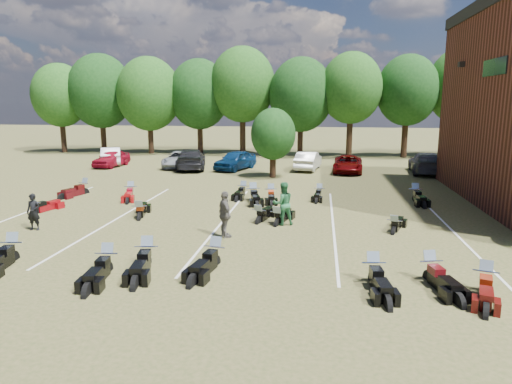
% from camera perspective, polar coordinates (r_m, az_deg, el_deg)
% --- Properties ---
extents(ground, '(160.00, 160.00, 0.00)m').
position_cam_1_polar(ground, '(17.76, 3.35, -6.47)').
color(ground, brown).
rests_on(ground, ground).
extents(car_0, '(2.03, 4.19, 1.38)m').
position_cam_1_polar(car_0, '(40.03, -17.62, 4.02)').
color(car_0, maroon).
rests_on(car_0, ground).
extents(car_1, '(3.31, 4.75, 1.48)m').
position_cam_1_polar(car_1, '(41.56, -17.67, 4.34)').
color(car_1, white).
rests_on(car_1, ground).
extents(car_2, '(2.54, 4.86, 1.31)m').
position_cam_1_polar(car_2, '(38.32, -9.58, 4.03)').
color(car_2, gray).
rests_on(car_2, ground).
extents(car_3, '(3.46, 5.90, 1.60)m').
position_cam_1_polar(car_3, '(37.22, -8.14, 4.10)').
color(car_3, black).
rests_on(car_3, ground).
extents(car_4, '(3.26, 4.83, 1.53)m').
position_cam_1_polar(car_4, '(36.54, -2.59, 4.00)').
color(car_4, navy).
rests_on(car_4, ground).
extents(car_5, '(2.16, 4.61, 1.46)m').
position_cam_1_polar(car_5, '(36.64, 6.52, 3.91)').
color(car_5, '#A6A6A1').
rests_on(car_5, ground).
extents(car_6, '(2.47, 4.79, 1.29)m').
position_cam_1_polar(car_6, '(35.78, 11.41, 3.45)').
color(car_6, '#590505').
rests_on(car_6, ground).
extents(car_7, '(2.66, 5.59, 1.57)m').
position_cam_1_polar(car_7, '(36.98, 20.48, 3.42)').
color(car_7, '#37383C').
rests_on(car_7, ground).
extents(person_black, '(0.60, 0.41, 1.58)m').
position_cam_1_polar(person_black, '(21.54, -26.05, -2.26)').
color(person_black, black).
rests_on(person_black, ground).
extents(person_green, '(1.14, 1.03, 1.93)m').
position_cam_1_polar(person_green, '(20.17, 3.40, -1.45)').
color(person_green, '#286B3C').
rests_on(person_green, ground).
extents(person_grey, '(0.99, 1.19, 1.90)m').
position_cam_1_polar(person_grey, '(18.33, -3.89, -2.81)').
color(person_grey, '#555049').
rests_on(person_grey, ground).
extents(motorcycle_0, '(1.22, 2.59, 1.39)m').
position_cam_1_polar(motorcycle_0, '(17.94, -28.10, -7.64)').
color(motorcycle_0, black).
rests_on(motorcycle_0, ground).
extents(motorcycle_1, '(1.04, 2.46, 1.33)m').
position_cam_1_polar(motorcycle_1, '(15.63, -18.05, -9.55)').
color(motorcycle_1, black).
rests_on(motorcycle_1, ground).
extents(motorcycle_2, '(1.15, 2.53, 1.36)m').
position_cam_1_polar(motorcycle_2, '(15.52, -5.16, -9.16)').
color(motorcycle_2, black).
rests_on(motorcycle_2, ground).
extents(motorcycle_3, '(1.21, 2.60, 1.40)m').
position_cam_1_polar(motorcycle_3, '(15.86, -13.42, -8.99)').
color(motorcycle_3, black).
rests_on(motorcycle_3, ground).
extents(motorcycle_4, '(1.03, 2.43, 1.31)m').
position_cam_1_polar(motorcycle_4, '(14.55, 14.38, -10.93)').
color(motorcycle_4, black).
rests_on(motorcycle_4, ground).
extents(motorcycle_5, '(1.27, 2.46, 1.31)m').
position_cam_1_polar(motorcycle_5, '(15.20, 20.86, -10.35)').
color(motorcycle_5, black).
rests_on(motorcycle_5, ground).
extents(motorcycle_6, '(1.37, 2.40, 1.27)m').
position_cam_1_polar(motorcycle_6, '(15.03, 26.60, -11.08)').
color(motorcycle_6, '#4B0C0A').
rests_on(motorcycle_6, ground).
extents(motorcycle_7, '(1.20, 2.18, 1.16)m').
position_cam_1_polar(motorcycle_7, '(24.76, -25.77, -2.46)').
color(motorcycle_7, maroon).
rests_on(motorcycle_7, ground).
extents(motorcycle_8, '(1.25, 2.40, 1.28)m').
position_cam_1_polar(motorcycle_8, '(21.96, -14.34, -3.32)').
color(motorcycle_8, black).
rests_on(motorcycle_8, ground).
extents(motorcycle_10, '(1.22, 2.28, 1.21)m').
position_cam_1_polar(motorcycle_10, '(20.64, 0.37, -3.89)').
color(motorcycle_10, black).
rests_on(motorcycle_10, ground).
extents(motorcycle_12, '(1.23, 2.29, 1.22)m').
position_cam_1_polar(motorcycle_12, '(20.28, 2.67, -4.19)').
color(motorcycle_12, black).
rests_on(motorcycle_12, ground).
extents(motorcycle_13, '(1.28, 2.12, 1.13)m').
position_cam_1_polar(motorcycle_13, '(19.90, 16.82, -4.98)').
color(motorcycle_13, black).
rests_on(motorcycle_13, ground).
extents(motorcycle_14, '(1.35, 2.47, 1.31)m').
position_cam_1_polar(motorcycle_14, '(28.89, -20.64, -0.22)').
color(motorcycle_14, '#40090D').
rests_on(motorcycle_14, ground).
extents(motorcycle_15, '(1.33, 2.38, 1.26)m').
position_cam_1_polar(motorcycle_15, '(27.06, -15.33, -0.63)').
color(motorcycle_15, '#9C0B0E').
rests_on(motorcycle_15, ground).
extents(motorcycle_16, '(0.82, 2.18, 1.20)m').
position_cam_1_polar(motorcycle_16, '(26.51, -1.62, -0.47)').
color(motorcycle_16, black).
rests_on(motorcycle_16, ground).
extents(motorcycle_17, '(0.97, 2.28, 1.23)m').
position_cam_1_polar(motorcycle_17, '(25.48, 1.87, -0.95)').
color(motorcycle_17, black).
rests_on(motorcycle_17, ground).
extents(motorcycle_18, '(1.37, 2.58, 1.38)m').
position_cam_1_polar(motorcycle_18, '(25.29, -0.34, -1.04)').
color(motorcycle_18, black).
rests_on(motorcycle_18, ground).
extents(motorcycle_19, '(0.82, 2.04, 1.11)m').
position_cam_1_polar(motorcycle_19, '(26.21, 7.88, -0.71)').
color(motorcycle_19, black).
rests_on(motorcycle_19, ground).
extents(motorcycle_20, '(0.90, 2.45, 1.34)m').
position_cam_1_polar(motorcycle_20, '(26.68, 19.25, -1.03)').
color(motorcycle_20, black).
rests_on(motorcycle_20, ground).
extents(tree_line, '(56.00, 6.00, 9.79)m').
position_cam_1_polar(tree_line, '(45.92, 5.22, 12.41)').
color(tree_line, black).
rests_on(tree_line, ground).
extents(young_tree_midfield, '(3.20, 3.20, 4.70)m').
position_cam_1_polar(young_tree_midfield, '(32.61, 2.15, 7.24)').
color(young_tree_midfield, black).
rests_on(young_tree_midfield, ground).
extents(parking_lines, '(20.10, 14.00, 0.01)m').
position_cam_1_polar(parking_lines, '(21.03, -4.15, -3.62)').
color(parking_lines, silver).
rests_on(parking_lines, ground).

